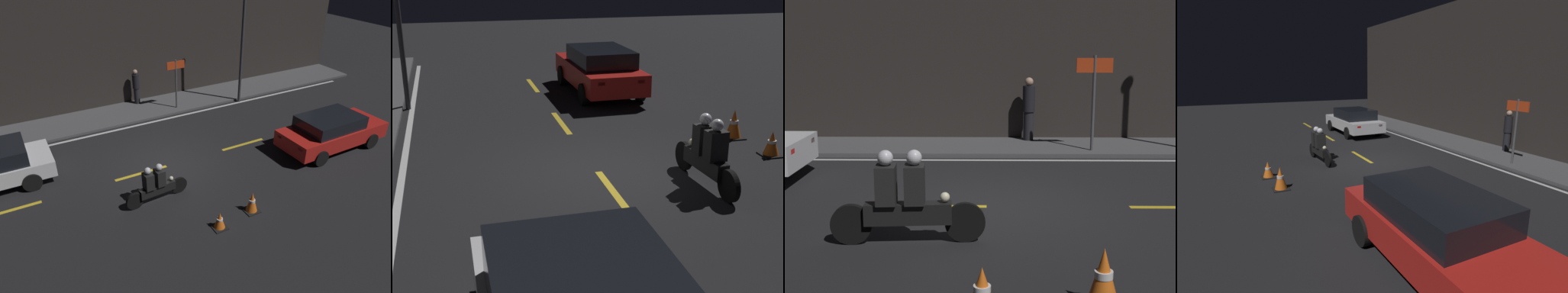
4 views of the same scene
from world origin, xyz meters
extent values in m
plane|color=black|center=(0.00, 0.00, 0.00)|extent=(56.00, 56.00, 0.00)
cube|color=#4C4C4F|center=(0.00, 5.21, 0.05)|extent=(28.00, 2.37, 0.11)
cube|color=#2D2826|center=(0.00, 6.55, 3.54)|extent=(28.00, 0.30, 7.07)
cube|color=gold|center=(-10.00, 0.00, 0.00)|extent=(2.00, 0.14, 0.01)
cube|color=gold|center=(-5.50, 0.00, 0.00)|extent=(2.00, 0.14, 0.01)
cube|color=gold|center=(-1.00, 0.00, 0.00)|extent=(2.00, 0.14, 0.01)
cube|color=gold|center=(3.50, 0.00, 0.00)|extent=(2.00, 0.14, 0.01)
cube|color=silver|center=(0.00, 3.77, 0.00)|extent=(25.20, 0.14, 0.01)
cube|color=silver|center=(-6.00, 1.72, 0.61)|extent=(4.49, 1.89, 0.57)
cube|color=black|center=(-5.78, 1.72, 1.17)|extent=(2.47, 1.70, 0.55)
cube|color=red|center=(-3.79, 1.11, 0.75)|extent=(0.06, 0.20, 0.10)
cube|color=red|center=(-3.79, 2.33, 0.75)|extent=(0.06, 0.20, 0.10)
cylinder|color=black|center=(-7.39, 0.79, 0.32)|extent=(0.65, 0.18, 0.65)
cylinder|color=black|center=(-7.39, 2.64, 0.32)|extent=(0.65, 0.18, 0.65)
cylinder|color=black|center=(-4.61, 0.80, 0.32)|extent=(0.65, 0.18, 0.65)
cylinder|color=black|center=(-4.61, 2.64, 0.32)|extent=(0.65, 0.18, 0.65)
cube|color=red|center=(6.50, -1.85, 0.63)|extent=(4.49, 1.82, 0.62)
cube|color=black|center=(6.28, -1.85, 1.18)|extent=(2.48, 1.62, 0.49)
cube|color=red|center=(4.29, -1.30, 0.78)|extent=(0.06, 0.20, 0.10)
cube|color=red|center=(4.30, -2.45, 0.78)|extent=(0.06, 0.20, 0.10)
cylinder|color=black|center=(7.88, -0.97, 0.32)|extent=(0.64, 0.19, 0.63)
cylinder|color=black|center=(5.10, -1.00, 0.32)|extent=(0.64, 0.19, 0.63)
cylinder|color=black|center=(5.12, -2.73, 0.32)|extent=(0.64, 0.19, 0.63)
cylinder|color=black|center=(-0.30, -1.69, 0.29)|extent=(0.59, 0.12, 0.58)
cylinder|color=black|center=(-1.92, -1.81, 0.29)|extent=(0.59, 0.14, 0.58)
cube|color=black|center=(-1.11, -1.75, 0.44)|extent=(1.25, 0.33, 0.30)
sphere|color=#F2EABF|center=(-0.59, -1.71, 0.67)|extent=(0.14, 0.14, 0.14)
cube|color=black|center=(-1.01, -1.74, 0.87)|extent=(0.30, 0.38, 0.55)
sphere|color=silver|center=(-1.01, -1.74, 1.25)|extent=(0.22, 0.22, 0.22)
cube|color=black|center=(-1.41, -1.77, 0.87)|extent=(0.30, 0.38, 0.55)
sphere|color=silver|center=(-1.41, -1.77, 1.25)|extent=(0.22, 0.22, 0.22)
cube|color=black|center=(-0.04, -3.86, 0.01)|extent=(0.44, 0.44, 0.03)
cone|color=orange|center=(-0.04, -3.86, 0.29)|extent=(0.34, 0.34, 0.51)
cylinder|color=white|center=(-0.04, -3.86, 0.31)|extent=(0.19, 0.19, 0.06)
cube|color=black|center=(1.27, -3.67, 0.01)|extent=(0.47, 0.47, 0.03)
cone|color=orange|center=(1.27, -3.67, 0.36)|extent=(0.36, 0.36, 0.66)
cylinder|color=white|center=(1.27, -3.67, 0.39)|extent=(0.20, 0.20, 0.08)
cylinder|color=black|center=(1.15, 5.97, 0.51)|extent=(0.28, 0.28, 0.81)
cylinder|color=black|center=(1.15, 5.97, 1.27)|extent=(0.34, 0.34, 0.72)
sphere|color=tan|center=(1.15, 5.97, 1.75)|extent=(0.23, 0.23, 0.23)
cylinder|color=#4C4C51|center=(2.67, 4.53, 1.31)|extent=(0.08, 0.08, 2.40)
cube|color=red|center=(2.67, 4.53, 2.26)|extent=(0.90, 0.05, 0.36)
camera|label=1|loc=(-4.84, -11.15, 7.74)|focal=35.00mm
camera|label=2|loc=(-9.67, 2.78, 4.04)|focal=50.00mm
camera|label=3|loc=(0.02, -9.14, 2.84)|focal=50.00mm
camera|label=4|loc=(10.21, -5.00, 3.39)|focal=28.00mm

